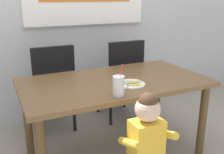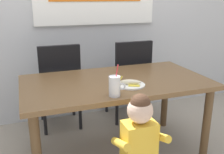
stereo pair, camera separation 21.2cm
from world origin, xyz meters
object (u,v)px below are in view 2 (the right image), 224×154
dining_table (116,90)px  milk_cup (115,87)px  toddler_standing (139,138)px  dining_chair_left (59,82)px  snack_plate (131,85)px  dining_chair_right (129,76)px  peeled_banana (131,82)px

dining_table → milk_cup: 0.41m
dining_table → toddler_standing: size_ratio=1.90×
dining_table → dining_chair_left: dining_chair_left is taller
dining_chair_left → snack_plate: size_ratio=4.17×
dining_chair_right → milk_cup: milk_cup is taller
snack_plate → dining_chair_right: bearing=67.5°
dining_chair_right → snack_plate: size_ratio=4.17×
milk_cup → dining_table: bearing=68.4°
dining_table → peeled_banana: size_ratio=9.21×
toddler_standing → dining_chair_right: bearing=69.8°
snack_plate → peeled_banana: peeled_banana is taller
dining_chair_left → dining_chair_right: (0.80, -0.04, 0.00)m
dining_chair_left → milk_cup: size_ratio=3.90×
dining_table → dining_chair_right: dining_chair_right is taller
toddler_standing → dining_chair_left: bearing=104.3°
dining_table → milk_cup: size_ratio=6.46×
milk_cup → snack_plate: size_ratio=1.07×
milk_cup → snack_plate: 0.27m
dining_table → milk_cup: (-0.14, -0.35, 0.16)m
toddler_standing → peeled_banana: bearing=74.4°
dining_chair_left → dining_chair_right: bearing=176.9°
dining_chair_right → milk_cup: bearing=61.4°
dining_chair_right → peeled_banana: bearing=67.5°
snack_plate → peeled_banana: bearing=-116.4°
toddler_standing → peeled_banana: (0.12, 0.44, 0.24)m
dining_table → peeled_banana: 0.23m
dining_chair_right → milk_cup: 1.15m
toddler_standing → snack_plate: (0.13, 0.44, 0.21)m
dining_chair_right → toddler_standing: dining_chair_right is taller
dining_chair_right → milk_cup: size_ratio=3.90×
snack_plate → dining_table: bearing=110.0°
milk_cup → peeled_banana: (0.20, 0.16, -0.04)m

